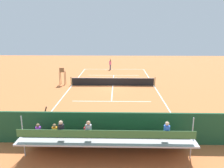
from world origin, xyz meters
The scene contains 13 objects.
ground_plane centered at (0.00, 0.00, 0.00)m, with size 60.00×60.00×0.00m, color #C66B38.
court_line_markings centered at (0.00, -0.04, 0.00)m, with size 10.10×22.20×0.01m.
tennis_net centered at (0.00, 0.00, 0.50)m, with size 10.30×0.10×1.07m.
backdrop_wall centered at (0.00, 14.00, 1.00)m, with size 18.00×0.16×2.00m, color #1E4C2D.
bleacher_stand centered at (0.14, 15.36, 0.93)m, with size 9.06×2.40×2.48m.
umpire_chair centered at (6.20, -0.24, 1.31)m, with size 0.67×0.67×2.14m.
courtside_bench centered at (-3.34, 13.27, 0.56)m, with size 1.80×0.40×0.93m.
equipment_bag centered at (-1.86, 13.40, 0.18)m, with size 0.90×0.36×0.36m, color #B22D2D.
tennis_player centered at (0.65, -10.61, 1.02)m, with size 0.45×0.56×1.93m.
tennis_racket centered at (1.41, -10.36, 0.01)m, with size 0.39×0.59×0.03m.
tennis_ball_near centered at (-1.55, -10.07, 0.03)m, with size 0.07×0.07×0.07m, color #CCDB33.
tennis_ball_far centered at (-0.63, -9.44, 0.03)m, with size 0.07×0.07×0.07m, color #CCDB33.
line_judge centered at (4.06, 13.08, 1.02)m, with size 0.41×0.55×1.93m.
Camera 1 is at (-0.54, 26.27, 6.84)m, focal length 35.68 mm.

